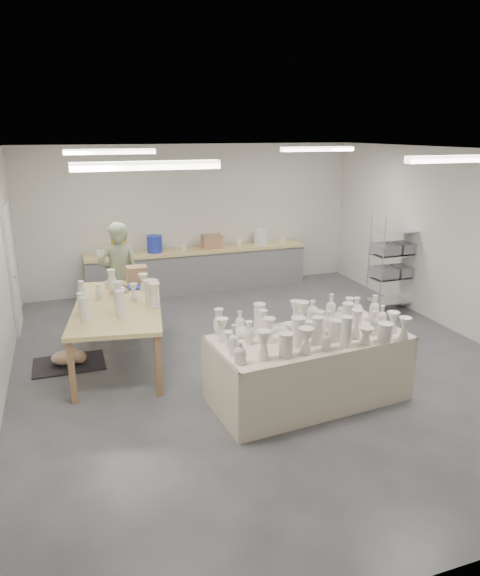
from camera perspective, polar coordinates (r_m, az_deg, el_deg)
name	(u,v)px	position (r m, az deg, el deg)	size (l,w,h in m)	color
room	(255,222)	(7.09, 1.69, 7.35)	(8.00, 8.02, 3.00)	#424449
back_counter	(198,268)	(10.81, -4.68, 2.20)	(4.60, 0.60, 1.24)	tan
wire_shelf	(395,261)	(10.03, 16.83, 2.88)	(0.88, 0.48, 1.80)	silver
drying_table	(309,364)	(6.49, 7.63, -8.42)	(2.50, 1.34, 1.22)	olive
work_table	(121,301)	(7.60, -13.07, -1.45)	(1.56, 2.54, 1.27)	tan
rug	(69,364)	(7.93, -18.46, -7.99)	(1.00, 0.70, 0.02)	black
cat	(70,357)	(7.87, -18.37, -7.26)	(0.52, 0.39, 0.21)	white
potter	(119,276)	(8.83, -13.28, 1.29)	(0.67, 0.44, 1.84)	gray
red_stool	(120,306)	(9.26, -13.21, -1.98)	(0.47, 0.47, 0.33)	red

